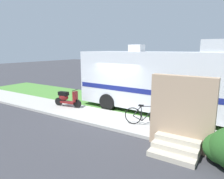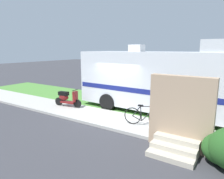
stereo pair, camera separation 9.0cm
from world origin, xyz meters
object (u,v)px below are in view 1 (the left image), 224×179
Objects in this scene: scooter at (67,98)px; bicycle at (145,116)px; bottle_green at (213,136)px; motorhome_rv at (159,79)px.

scooter is 4.79m from bicycle.
bicycle is 2.53m from bottle_green.
bottle_green is (2.51, 0.12, -0.29)m from bicycle.
bicycle is (4.78, -0.38, -0.06)m from scooter.
motorhome_rv reaches higher than bicycle.
motorhome_rv is 4.66× the size of bicycle.
motorhome_rv reaches higher than bottle_green.
scooter reaches higher than bicycle.
scooter is 6.97× the size of bottle_green.
motorhome_rv is at bearing 25.19° from scooter.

